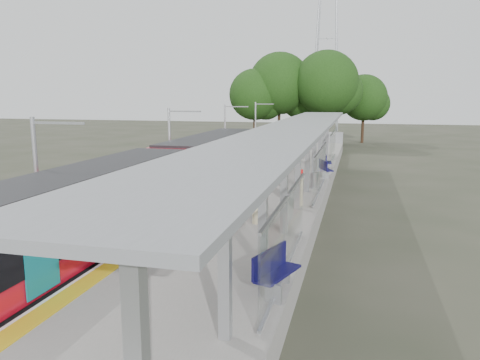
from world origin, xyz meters
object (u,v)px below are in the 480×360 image
(bench_far, at_px, (327,161))
(info_pillar_near, at_px, (257,206))
(bench_mid, at_px, (325,168))
(bench_near, at_px, (274,270))
(litter_bin, at_px, (314,180))
(train, at_px, (167,179))
(info_pillar_far, at_px, (299,190))

(bench_far, relative_size, info_pillar_near, 0.80)
(bench_mid, distance_m, info_pillar_near, 12.15)
(bench_mid, bearing_deg, info_pillar_near, -121.98)
(bench_near, relative_size, bench_far, 1.31)
(bench_near, height_order, bench_far, bench_near)
(litter_bin, bearing_deg, train, -145.35)
(info_pillar_near, height_order, litter_bin, info_pillar_near)
(bench_mid, xyz_separation_m, bench_far, (-0.08, 3.72, -0.07))
(info_pillar_far, distance_m, litter_bin, 4.32)
(bench_mid, relative_size, bench_far, 1.16)
(bench_far, xyz_separation_m, info_pillar_far, (-0.54, -12.13, 0.27))
(info_pillar_far, bearing_deg, train, -163.38)
(train, bearing_deg, info_pillar_far, 3.68)
(train, bearing_deg, bench_near, -53.65)
(info_pillar_far, bearing_deg, bench_mid, 98.74)
(bench_mid, height_order, info_pillar_near, info_pillar_near)
(bench_mid, height_order, bench_far, bench_mid)
(bench_far, bearing_deg, litter_bin, -97.19)
(bench_near, xyz_separation_m, litter_bin, (-0.27, 14.36, -0.17))
(bench_mid, height_order, litter_bin, bench_mid)
(bench_far, distance_m, litter_bin, 7.83)
(info_pillar_near, distance_m, litter_bin, 8.06)
(train, height_order, litter_bin, train)
(bench_far, height_order, info_pillar_far, info_pillar_far)
(info_pillar_near, distance_m, info_pillar_far, 3.81)
(train, bearing_deg, info_pillar_near, -31.23)
(bench_near, xyz_separation_m, bench_far, (-0.07, 22.19, -0.14))
(bench_mid, bearing_deg, train, -151.99)
(info_pillar_near, relative_size, info_pillar_far, 0.99)
(info_pillar_far, height_order, litter_bin, info_pillar_far)
(train, relative_size, litter_bin, 31.08)
(train, height_order, bench_far, train)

